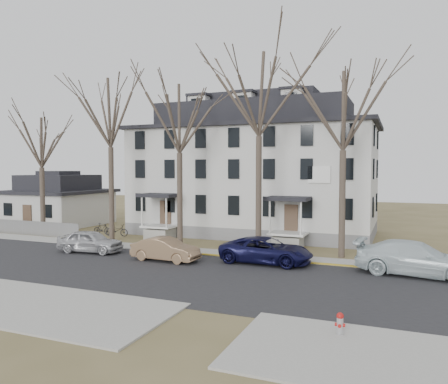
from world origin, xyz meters
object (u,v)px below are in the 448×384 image
at_px(fire_hydrant, 340,324).
at_px(tree_mid_left, 179,113).
at_px(small_house, 59,202).
at_px(tree_far_left, 110,107).
at_px(bicycle_right, 102,229).
at_px(boarding_house, 254,171).
at_px(tree_mid_right, 344,104).
at_px(car_silver, 90,242).
at_px(car_navy, 266,251).
at_px(tree_center, 259,87).
at_px(tree_bungalow, 41,139).
at_px(car_tan, 165,250).
at_px(bicycle_left, 117,231).
at_px(car_white, 416,259).

bearing_deg(fire_hydrant, tree_mid_left, 134.27).
bearing_deg(small_house, tree_far_left, -29.39).
bearing_deg(tree_mid_left, bicycle_right, 166.98).
distance_m(boarding_house, tree_mid_right, 12.51).
height_order(tree_far_left, car_silver, tree_far_left).
distance_m(tree_mid_right, car_navy, 10.30).
xyz_separation_m(tree_center, car_silver, (-10.22, -4.77, -10.34)).
relative_size(tree_center, bicycle_right, 8.93).
bearing_deg(tree_mid_left, small_house, 159.97).
distance_m(tree_far_left, car_navy, 17.01).
height_order(tree_center, tree_bungalow, tree_center).
bearing_deg(boarding_house, tree_far_left, -137.82).
bearing_deg(bicycle_right, car_silver, -151.61).
height_order(car_tan, bicycle_left, car_tan).
relative_size(tree_center, tree_mid_right, 1.15).
distance_m(tree_mid_right, tree_bungalow, 24.54).
distance_m(tree_mid_right, fire_hydrant, 16.36).
relative_size(boarding_house, car_navy, 3.81).
distance_m(small_house, tree_far_left, 15.00).
distance_m(tree_center, bicycle_left, 16.64).
distance_m(car_navy, bicycle_left, 15.24).
distance_m(tree_bungalow, car_tan, 17.32).
relative_size(car_white, bicycle_left, 3.19).
distance_m(tree_mid_left, car_tan, 10.46).
height_order(boarding_house, fire_hydrant, boarding_house).
relative_size(car_tan, bicycle_left, 2.22).
bearing_deg(car_tan, boarding_house, -2.90).
relative_size(tree_mid_left, tree_center, 0.87).
relative_size(tree_mid_left, tree_mid_right, 1.00).
distance_m(small_house, fire_hydrant, 35.99).
height_order(car_white, bicycle_left, car_white).
bearing_deg(small_house, fire_hydrant, -33.12).
bearing_deg(car_white, bicycle_left, 83.63).
relative_size(car_navy, bicycle_right, 3.32).
bearing_deg(car_navy, tree_bungalow, 81.88).
relative_size(boarding_house, tree_mid_left, 1.63).
xyz_separation_m(boarding_house, car_white, (12.69, -11.60, -4.50)).
bearing_deg(car_tan, fire_hydrant, -123.53).
height_order(tree_mid_left, car_tan, tree_mid_left).
bearing_deg(small_house, car_silver, -40.63).
xyz_separation_m(small_house, tree_center, (23.00, -6.20, 8.84)).
xyz_separation_m(boarding_house, small_house, (-20.00, -1.96, -3.13)).
relative_size(small_house, tree_mid_left, 0.68).
relative_size(tree_mid_right, car_navy, 2.33).
distance_m(tree_far_left, tree_mid_right, 17.52).
xyz_separation_m(small_house, bicycle_left, (10.27, -4.56, -1.75)).
height_order(boarding_house, small_house, boarding_house).
distance_m(car_white, bicycle_left, 22.99).
height_order(boarding_house, tree_far_left, tree_far_left).
height_order(tree_mid_right, tree_bungalow, tree_mid_right).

